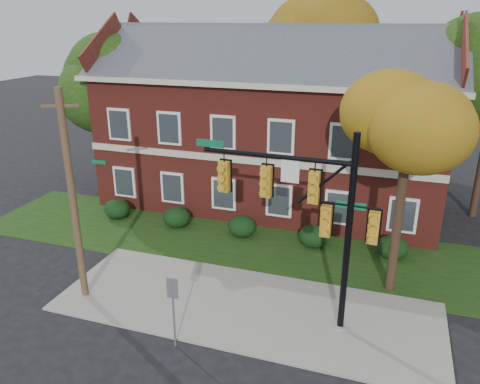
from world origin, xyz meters
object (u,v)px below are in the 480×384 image
(traffic_signal, at_px, (311,209))
(sign_post, at_px, (173,301))
(tree_left_rear, at_px, (106,79))
(utility_pole, at_px, (73,198))
(hedge_center, at_px, (242,226))
(hedge_right, at_px, (314,236))
(hedge_left, at_px, (177,217))
(apartment_building, at_px, (272,115))
(hedge_far_right, at_px, (392,247))
(tree_near_right, at_px, (417,123))
(hedge_far_left, at_px, (117,209))
(tree_far_rear, at_px, (323,37))

(traffic_signal, height_order, sign_post, traffic_signal)
(tree_left_rear, height_order, traffic_signal, tree_left_rear)
(tree_left_rear, relative_size, utility_pole, 1.12)
(hedge_center, distance_m, hedge_right, 3.50)
(hedge_left, distance_m, sign_post, 9.42)
(utility_pole, bearing_deg, hedge_center, 34.71)
(hedge_right, bearing_deg, tree_left_rear, 162.63)
(apartment_building, xyz_separation_m, hedge_far_right, (7.00, -5.25, -4.46))
(tree_near_right, bearing_deg, utility_pole, -160.28)
(hedge_left, height_order, tree_left_rear, tree_left_rear)
(traffic_signal, relative_size, utility_pole, 0.87)
(apartment_building, relative_size, tree_near_right, 2.19)
(hedge_far_right, xyz_separation_m, tree_near_right, (0.22, -2.83, 6.14))
(apartment_building, height_order, sign_post, apartment_building)
(hedge_right, xyz_separation_m, utility_pole, (-7.58, -6.89, 3.49))
(traffic_signal, bearing_deg, hedge_far_left, 154.70)
(apartment_building, xyz_separation_m, sign_post, (0.50, -13.70, -3.27))
(apartment_building, distance_m, utility_pole, 12.84)
(hedge_far_right, relative_size, utility_pole, 0.18)
(hedge_far_left, distance_m, utility_pole, 8.26)
(hedge_right, bearing_deg, apartment_building, 123.67)
(tree_left_rear, relative_size, traffic_signal, 1.29)
(apartment_building, distance_m, hedge_far_left, 9.82)
(tree_far_rear, height_order, sign_post, tree_far_rear)
(utility_pole, bearing_deg, tree_left_rear, 92.50)
(hedge_center, bearing_deg, tree_far_rear, 84.15)
(hedge_far_right, bearing_deg, apartment_building, 143.11)
(hedge_center, relative_size, tree_near_right, 0.16)
(sign_post, bearing_deg, tree_left_rear, 125.53)
(hedge_left, relative_size, tree_far_rear, 0.12)
(hedge_far_left, relative_size, hedge_left, 1.00)
(hedge_far_left, height_order, utility_pole, utility_pole)
(tree_far_rear, distance_m, utility_pole, 21.26)
(hedge_left, distance_m, utility_pole, 7.74)
(traffic_signal, bearing_deg, utility_pole, -170.61)
(apartment_building, distance_m, hedge_center, 6.89)
(hedge_right, height_order, tree_far_rear, tree_far_rear)
(hedge_far_left, xyz_separation_m, sign_post, (7.50, -8.45, 1.19))
(apartment_building, height_order, traffic_signal, apartment_building)
(hedge_right, xyz_separation_m, tree_left_rear, (-13.23, 4.14, 6.16))
(hedge_left, xyz_separation_m, tree_near_right, (10.72, -2.83, 6.14))
(tree_left_rear, relative_size, sign_post, 3.52)
(apartment_building, relative_size, hedge_far_left, 13.43)
(traffic_signal, bearing_deg, hedge_center, 128.16)
(tree_near_right, height_order, utility_pole, tree_near_right)
(tree_far_rear, bearing_deg, utility_pole, -105.18)
(hedge_center, relative_size, tree_far_rear, 0.12)
(traffic_signal, xyz_separation_m, utility_pole, (-8.32, -1.08, -0.26))
(hedge_far_right, xyz_separation_m, utility_pole, (-11.08, -6.89, 3.49))
(apartment_building, height_order, tree_far_rear, tree_far_rear)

